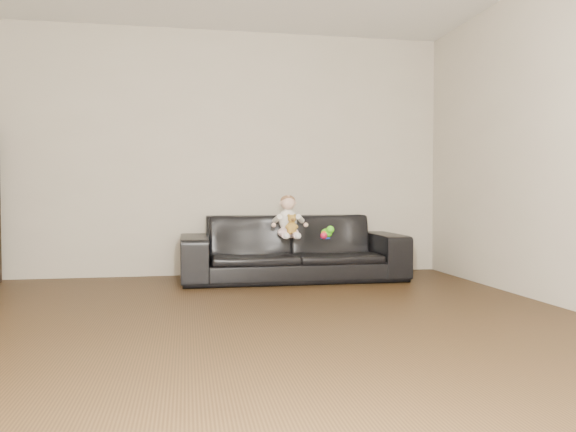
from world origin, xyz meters
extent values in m
plane|color=#382614|center=(0.00, 0.00, 0.00)|extent=(5.50, 5.50, 0.00)
plane|color=#BDB39F|center=(0.00, 2.75, 1.30)|extent=(5.00, 0.00, 5.00)
imported|color=black|center=(0.77, 2.25, 0.32)|extent=(2.22, 0.87, 0.65)
ellipsoid|color=#FCD5D7|center=(0.70, 2.14, 0.48)|extent=(0.24, 0.21, 0.11)
ellipsoid|color=white|center=(0.70, 2.16, 0.61)|extent=(0.20, 0.17, 0.22)
sphere|color=beige|center=(0.70, 2.14, 0.78)|extent=(0.16, 0.16, 0.14)
ellipsoid|color=#8C603F|center=(0.70, 2.15, 0.80)|extent=(0.16, 0.16, 0.10)
cylinder|color=#FCD5D7|center=(0.66, 2.01, 0.47)|extent=(0.09, 0.19, 0.07)
cylinder|color=#FCD5D7|center=(0.74, 2.01, 0.47)|extent=(0.09, 0.19, 0.07)
sphere|color=white|center=(0.65, 1.91, 0.47)|extent=(0.07, 0.07, 0.06)
sphere|color=white|center=(0.75, 1.91, 0.47)|extent=(0.07, 0.07, 0.06)
cylinder|color=white|center=(0.58, 2.11, 0.62)|extent=(0.07, 0.16, 0.10)
cylinder|color=white|center=(0.81, 2.11, 0.62)|extent=(0.07, 0.16, 0.10)
ellipsoid|color=#A87E30|center=(0.71, 2.01, 0.54)|extent=(0.12, 0.10, 0.12)
sphere|color=#A87E30|center=(0.71, 1.99, 0.63)|extent=(0.09, 0.09, 0.08)
sphere|color=#A87E30|center=(0.68, 2.00, 0.66)|extent=(0.04, 0.04, 0.03)
sphere|color=#A87E30|center=(0.74, 2.00, 0.66)|extent=(0.04, 0.04, 0.03)
sphere|color=#593819|center=(0.71, 1.96, 0.62)|extent=(0.04, 0.04, 0.03)
ellipsoid|color=#53EC1B|center=(1.09, 2.13, 0.47)|extent=(0.15, 0.16, 0.09)
sphere|color=red|center=(1.02, 1.98, 0.46)|extent=(0.08, 0.08, 0.07)
cylinder|color=#1838C4|center=(1.05, 2.03, 0.43)|extent=(0.10, 0.10, 0.01)
camera|label=1|loc=(-0.29, -3.28, 0.84)|focal=35.00mm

